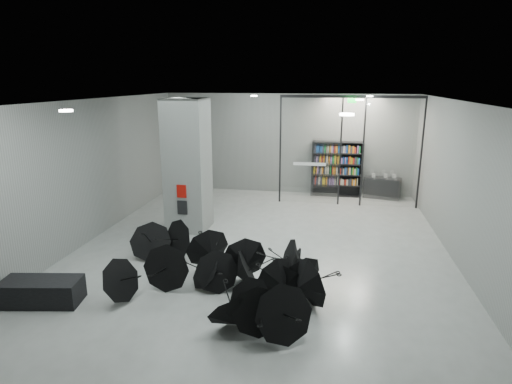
% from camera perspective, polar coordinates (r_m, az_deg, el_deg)
% --- Properties ---
extents(room, '(14.00, 14.02, 4.01)m').
position_cam_1_polar(room, '(10.39, 0.17, 5.56)').
color(room, gray).
rests_on(room, ground).
extents(column, '(1.20, 1.20, 4.00)m').
position_cam_1_polar(column, '(13.08, -9.16, 3.53)').
color(column, slate).
rests_on(column, ground).
extents(fire_cabinet, '(0.28, 0.04, 0.38)m').
position_cam_1_polar(fire_cabinet, '(12.65, -9.95, 0.09)').
color(fire_cabinet, '#A50A07').
rests_on(fire_cabinet, column).
extents(info_panel, '(0.30, 0.03, 0.42)m').
position_cam_1_polar(info_panel, '(12.79, -9.85, -2.08)').
color(info_panel, black).
rests_on(info_panel, column).
extents(exit_sign, '(0.30, 0.06, 0.15)m').
position_cam_1_polar(exit_sign, '(15.43, 12.74, 11.86)').
color(exit_sign, '#0CE533').
rests_on(exit_sign, room).
extents(glass_partition, '(5.06, 0.08, 4.00)m').
position_cam_1_polar(glass_partition, '(15.78, 12.34, 5.96)').
color(glass_partition, silver).
rests_on(glass_partition, ground).
extents(bench, '(1.69, 0.94, 0.51)m').
position_cam_1_polar(bench, '(10.10, -26.82, -11.82)').
color(bench, black).
rests_on(bench, ground).
extents(bookshelf, '(2.00, 0.43, 2.19)m').
position_cam_1_polar(bookshelf, '(17.19, 10.77, 3.06)').
color(bookshelf, black).
rests_on(bookshelf, ground).
extents(shop_counter, '(1.48, 0.88, 0.83)m').
position_cam_1_polar(shop_counter, '(17.41, 16.57, 0.55)').
color(shop_counter, black).
rests_on(shop_counter, ground).
extents(umbrella_cluster, '(5.41, 4.56, 1.30)m').
position_cam_1_polar(umbrella_cluster, '(9.42, -2.49, -11.70)').
color(umbrella_cluster, black).
rests_on(umbrella_cluster, ground).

